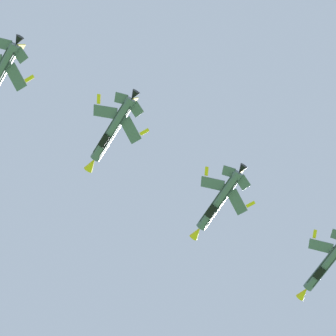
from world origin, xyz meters
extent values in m
cone|color=black|center=(-14.75, 17.73, 104.23)|extent=(1.80, 1.95, 1.36)
cube|color=#4C5666|center=(-14.01, 23.28, 103.34)|extent=(4.17, 4.25, 1.49)
cube|color=yellow|center=(-11.76, 22.85, 102.69)|extent=(1.57, 1.54, 0.40)
cube|color=#4C5666|center=(-16.64, 18.84, 104.70)|extent=(2.24, 1.83, 0.83)
cube|color=#4C5666|center=(-13.89, 19.76, 103.76)|extent=(2.73, 2.68, 0.83)
cube|color=yellow|center=(-14.83, 19.76, 105.95)|extent=(1.77, 2.78, 2.53)
cylinder|color=#4C5666|center=(2.75, 28.38, 103.90)|extent=(5.40, 11.92, 1.70)
cube|color=#232833|center=(2.60, 28.33, 103.46)|extent=(4.60, 10.04, 0.86)
cone|color=yellow|center=(0.49, 35.16, 103.90)|extent=(2.24, 2.77, 1.56)
cone|color=black|center=(4.88, 21.97, 103.90)|extent=(1.80, 1.95, 1.36)
ellipsoid|color=#192333|center=(2.12, 30.95, 104.50)|extent=(2.34, 3.48, 1.41)
cube|color=black|center=(1.81, 30.34, 103.14)|extent=(1.95, 2.50, 1.16)
cube|color=#4C5666|center=(0.93, 25.96, 104.70)|extent=(4.28, 2.54, 1.60)
cube|color=yellow|center=(-0.60, 24.28, 105.40)|extent=(0.87, 1.68, 0.41)
cube|color=#4C5666|center=(5.60, 27.52, 102.95)|extent=(4.15, 4.22, 1.60)
cube|color=yellow|center=(7.83, 27.08, 102.24)|extent=(1.58, 1.54, 0.41)
cube|color=#4C5666|center=(2.99, 23.08, 104.41)|extent=(2.23, 1.83, 0.89)
cube|color=#4C5666|center=(5.72, 23.99, 103.39)|extent=(2.72, 2.67, 0.89)
cube|color=yellow|center=(4.84, 24.01, 105.61)|extent=(1.83, 2.80, 2.52)
cylinder|color=#4C5666|center=(23.15, 36.74, 104.36)|extent=(5.40, 11.92, 1.70)
cube|color=#232833|center=(22.97, 36.68, 103.93)|extent=(4.59, 10.03, 0.95)
cone|color=yellow|center=(20.89, 43.53, 104.36)|extent=(2.24, 2.77, 1.56)
cone|color=black|center=(25.28, 30.34, 104.36)|extent=(1.80, 1.95, 1.36)
ellipsoid|color=#192333|center=(22.56, 39.33, 104.94)|extent=(2.39, 3.49, 1.45)
cube|color=black|center=(22.15, 38.69, 103.62)|extent=(1.97, 2.51, 1.21)
cube|color=#4C5666|center=(21.39, 34.35, 105.34)|extent=(4.19, 2.53, 1.88)
cube|color=yellow|center=(19.92, 32.68, 106.18)|extent=(0.87, 1.68, 0.45)
cube|color=#4C5666|center=(25.92, 35.86, 103.23)|extent=(4.08, 4.15, 1.88)
cube|color=yellow|center=(28.10, 35.41, 102.38)|extent=(1.58, 1.54, 0.45)
cube|color=#4C5666|center=(23.43, 31.46, 104.98)|extent=(2.18, 1.83, 1.03)
cube|color=#4C5666|center=(26.08, 32.35, 103.75)|extent=(2.68, 2.64, 1.03)
cube|color=yellow|center=(25.35, 32.42, 106.02)|extent=(1.99, 2.86, 2.46)
cylinder|color=#4C5666|center=(44.40, 43.21, 102.86)|extent=(5.40, 11.92, 1.70)
cube|color=#232833|center=(44.22, 43.15, 102.43)|extent=(4.59, 10.03, 0.96)
cone|color=yellow|center=(42.14, 49.99, 102.86)|extent=(2.24, 2.77, 1.56)
ellipsoid|color=#192333|center=(43.82, 45.80, 103.44)|extent=(2.39, 3.50, 1.46)
cube|color=black|center=(43.40, 45.15, 102.12)|extent=(1.97, 2.51, 1.22)
cube|color=#4C5666|center=(42.66, 40.82, 103.86)|extent=(4.17, 2.52, 1.92)
cube|color=yellow|center=(41.20, 39.16, 104.73)|extent=(0.87, 1.68, 0.45)
camera|label=1|loc=(4.40, -3.68, 1.84)|focal=69.36mm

